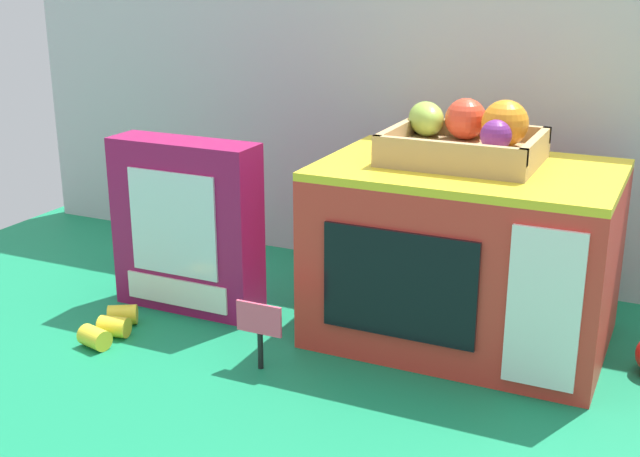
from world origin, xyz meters
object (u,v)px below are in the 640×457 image
Objects in this scene: food_groups_crate at (467,138)px; loose_toy_banana at (111,326)px; cookie_set_box at (187,226)px; price_sign at (259,326)px; toy_microwave at (464,254)px.

food_groups_crate reaches higher than loose_toy_banana.
price_sign is (0.21, -0.15, -0.07)m from cookie_set_box.
loose_toy_banana is (-0.05, -0.15, -0.13)m from cookie_set_box.
food_groups_crate is 0.82× the size of cookie_set_box.
cookie_set_box reaches higher than loose_toy_banana.
toy_microwave is 1.84× the size of food_groups_crate.
cookie_set_box is 0.27m from price_sign.
loose_toy_banana is (-0.47, -0.27, -0.29)m from food_groups_crate.
food_groups_crate reaches higher than toy_microwave.
food_groups_crate is at bearing 29.57° from loose_toy_banana.
cookie_set_box is (-0.44, -0.08, 0.01)m from toy_microwave.
cookie_set_box reaches higher than toy_microwave.
toy_microwave is at bearing 10.24° from cookie_set_box.
price_sign is at bearing -128.49° from food_groups_crate.
cookie_set_box is at bearing 71.99° from loose_toy_banana.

